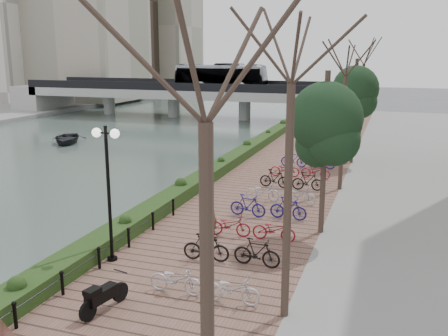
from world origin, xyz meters
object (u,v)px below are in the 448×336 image
at_px(motorcycle, 104,295).
at_px(boat, 67,138).
at_px(lamppost, 107,165).
at_px(pedestrian, 211,220).

distance_m(motorcycle, boat, 31.33).
xyz_separation_m(lamppost, boat, (-17.57, 21.51, -3.50)).
distance_m(pedestrian, boat, 27.28).
height_order(motorcycle, boat, motorcycle).
distance_m(motorcycle, pedestrian, 6.38).
distance_m(lamppost, boat, 27.99).
bearing_deg(lamppost, motorcycle, -61.90).
bearing_deg(pedestrian, boat, -23.42).
height_order(lamppost, pedestrian, lamppost).
bearing_deg(motorcycle, pedestrian, 94.15).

